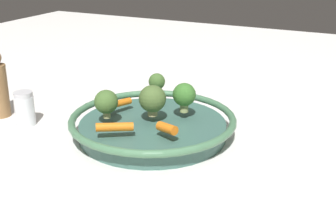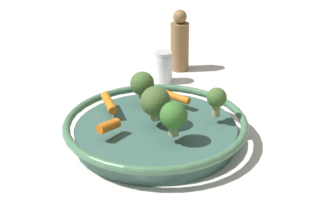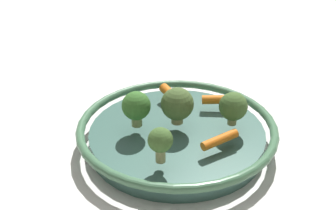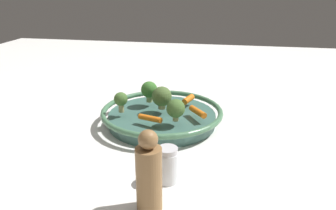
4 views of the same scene
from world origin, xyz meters
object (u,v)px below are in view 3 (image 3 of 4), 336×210
baby_carrot_center (169,93)px  baby_carrot_near_rim (220,140)px  broccoli_floret_edge (233,107)px  broccoli_floret_mid (160,141)px  serving_bowl (177,133)px  baby_carrot_back (221,99)px  broccoli_floret_large (136,106)px  broccoli_floret_small (174,104)px

baby_carrot_center → baby_carrot_near_rim: size_ratio=0.67×
baby_carrot_near_rim → broccoli_floret_edge: size_ratio=1.14×
baby_carrot_center → broccoli_floret_edge: broccoli_floret_edge is taller
broccoli_floret_mid → broccoli_floret_edge: size_ratio=0.97×
serving_bowl → baby_carrot_center: (0.06, 0.06, 0.03)m
serving_bowl → baby_carrot_back: baby_carrot_back is taller
baby_carrot_near_rim → serving_bowl: bearing=82.5°
baby_carrot_near_rim → broccoli_floret_large: broccoli_floret_large is taller
baby_carrot_back → broccoli_floret_edge: (-0.05, -0.05, 0.02)m
broccoli_floret_small → baby_carrot_back: bearing=-15.6°
baby_carrot_center → broccoli_floret_small: broccoli_floret_small is taller
broccoli_floret_large → baby_carrot_back: bearing=-26.2°
serving_bowl → baby_carrot_near_rim: 0.09m
broccoli_floret_mid → broccoli_floret_small: bearing=25.9°
broccoli_floret_mid → broccoli_floret_edge: bearing=-11.8°
serving_bowl → broccoli_floret_large: bearing=134.4°
baby_carrot_center → broccoli_floret_edge: (-0.01, -0.14, 0.02)m
broccoli_floret_small → broccoli_floret_mid: bearing=-154.1°
serving_bowl → broccoli_floret_mid: bearing=-156.9°
baby_carrot_back → serving_bowl: bearing=166.1°
baby_carrot_near_rim → broccoli_floret_small: size_ratio=1.03×
baby_carrot_center → broccoli_floret_mid: 0.20m
baby_carrot_center → broccoli_floret_small: size_ratio=0.69×
serving_bowl → broccoli_floret_large: (-0.05, 0.05, 0.06)m
baby_carrot_back → broccoli_floret_edge: size_ratio=1.21×
broccoli_floret_edge → broccoli_floret_mid: bearing=168.2°
baby_carrot_center → baby_carrot_back: size_ratio=0.63×
baby_carrot_near_rim → broccoli_floret_large: 0.14m
baby_carrot_near_rim → broccoli_floret_mid: 0.10m
baby_carrot_back → broccoli_floret_large: broccoli_floret_large is taller
broccoli_floret_small → serving_bowl: bearing=-50.7°
serving_bowl → baby_carrot_center: 0.10m
broccoli_floret_edge → broccoli_floret_large: size_ratio=0.94×
serving_bowl → baby_carrot_near_rim: (-0.01, -0.09, 0.03)m
baby_carrot_center → broccoli_floret_large: size_ratio=0.72×
baby_carrot_near_rim → broccoli_floret_edge: bearing=12.2°
broccoli_floret_mid → broccoli_floret_large: 0.11m
baby_carrot_back → broccoli_floret_large: 0.17m
serving_bowl → broccoli_floret_mid: size_ratio=6.11×
baby_carrot_back → baby_carrot_near_rim: bearing=-150.4°
baby_carrot_back → broccoli_floret_edge: 0.07m
baby_carrot_near_rim → baby_carrot_back: baby_carrot_back is taller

